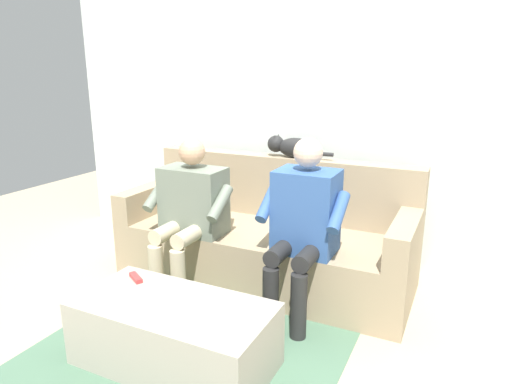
{
  "coord_description": "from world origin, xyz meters",
  "views": [
    {
      "loc": [
        -1.32,
        2.79,
        1.55
      ],
      "look_at": [
        0.0,
        0.06,
        0.73
      ],
      "focal_mm": 31.64,
      "sensor_mm": 36.0,
      "label": 1
    }
  ],
  "objects_px": {
    "couch": "(267,240)",
    "person_left_seated": "(303,219)",
    "remote_red": "(136,278)",
    "coffee_table": "(174,334)",
    "person_right_seated": "(190,207)",
    "cat_on_backrest": "(291,147)"
  },
  "relations": [
    {
      "from": "person_left_seated",
      "to": "cat_on_backrest",
      "type": "bearing_deg",
      "value": -61.86
    },
    {
      "from": "remote_red",
      "to": "coffee_table",
      "type": "bearing_deg",
      "value": -169.89
    },
    {
      "from": "person_left_seated",
      "to": "person_right_seated",
      "type": "height_order",
      "value": "person_left_seated"
    },
    {
      "from": "coffee_table",
      "to": "cat_on_backrest",
      "type": "bearing_deg",
      "value": -92.62
    },
    {
      "from": "remote_red",
      "to": "couch",
      "type": "bearing_deg",
      "value": -78.15
    },
    {
      "from": "couch",
      "to": "person_left_seated",
      "type": "distance_m",
      "value": 0.66
    },
    {
      "from": "couch",
      "to": "person_right_seated",
      "type": "xyz_separation_m",
      "value": [
        0.42,
        0.4,
        0.32
      ]
    },
    {
      "from": "coffee_table",
      "to": "person_right_seated",
      "type": "xyz_separation_m",
      "value": [
        0.42,
        -0.8,
        0.43
      ]
    },
    {
      "from": "coffee_table",
      "to": "person_right_seated",
      "type": "distance_m",
      "value": 1.0
    },
    {
      "from": "coffee_table",
      "to": "person_right_seated",
      "type": "height_order",
      "value": "person_right_seated"
    },
    {
      "from": "coffee_table",
      "to": "person_left_seated",
      "type": "bearing_deg",
      "value": -117.29
    },
    {
      "from": "person_left_seated",
      "to": "cat_on_backrest",
      "type": "distance_m",
      "value": 0.82
    },
    {
      "from": "couch",
      "to": "remote_red",
      "type": "xyz_separation_m",
      "value": [
        0.36,
        1.06,
        0.08
      ]
    },
    {
      "from": "coffee_table",
      "to": "remote_red",
      "type": "xyz_separation_m",
      "value": [
        0.36,
        -0.13,
        0.19
      ]
    },
    {
      "from": "couch",
      "to": "remote_red",
      "type": "relative_size",
      "value": 16.32
    },
    {
      "from": "couch",
      "to": "cat_on_backrest",
      "type": "bearing_deg",
      "value": -103.57
    },
    {
      "from": "coffee_table",
      "to": "cat_on_backrest",
      "type": "distance_m",
      "value": 1.68
    },
    {
      "from": "person_left_seated",
      "to": "person_right_seated",
      "type": "xyz_separation_m",
      "value": [
        0.84,
        0.02,
        -0.03
      ]
    },
    {
      "from": "coffee_table",
      "to": "person_left_seated",
      "type": "distance_m",
      "value": 1.03
    },
    {
      "from": "cat_on_backrest",
      "to": "remote_red",
      "type": "height_order",
      "value": "cat_on_backrest"
    },
    {
      "from": "couch",
      "to": "person_left_seated",
      "type": "height_order",
      "value": "person_left_seated"
    },
    {
      "from": "couch",
      "to": "coffee_table",
      "type": "bearing_deg",
      "value": 90.0
    }
  ]
}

